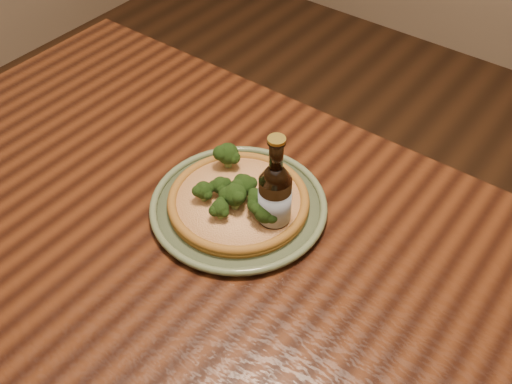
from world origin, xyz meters
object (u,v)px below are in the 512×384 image
Objects in this scene: plate at (239,206)px; beer_bottle at (275,198)px; table at (231,289)px; pizza at (239,199)px.

plate is 1.56× the size of beer_bottle.
beer_bottle is (0.08, 0.00, 0.07)m from plate.
table is at bearing -94.12° from beer_bottle.
table is 6.09× the size of pizza.
pizza is 1.24× the size of beer_bottle.
plate is 1.26× the size of pizza.
table is 0.15m from plate.
pizza is at bearing 119.82° from table.
table is 0.20m from beer_bottle.
pizza reaches higher than table.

